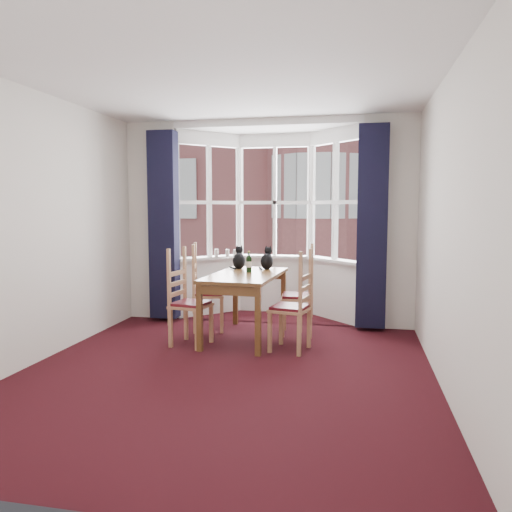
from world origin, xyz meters
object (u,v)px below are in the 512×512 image
(chair_left_far, at_px, (202,294))
(wine_bottle, at_px, (249,263))
(dining_table, at_px, (245,282))
(candle_tall, at_px, (216,253))
(chair_left_near, at_px, (184,305))
(candle_short, at_px, (227,253))
(chair_right_near, at_px, (298,310))
(chair_right_far, at_px, (305,297))
(candle_extra, at_px, (235,253))
(cat_right, at_px, (267,260))
(cat_left, at_px, (239,260))

(chair_left_far, distance_m, wine_bottle, 0.81)
(dining_table, relative_size, candle_tall, 13.07)
(chair_left_near, relative_size, chair_left_far, 1.00)
(chair_left_near, height_order, candle_short, candle_short)
(chair_left_far, bearing_deg, chair_right_near, -27.73)
(chair_left_far, relative_size, chair_right_far, 1.00)
(wine_bottle, distance_m, candle_extra, 1.25)
(chair_left_far, height_order, cat_right, cat_right)
(chair_left_near, xyz_separation_m, candle_extra, (0.19, 1.70, 0.45))
(chair_left_far, height_order, cat_left, cat_left)
(candle_tall, height_order, candle_short, same)
(chair_left_far, relative_size, wine_bottle, 3.46)
(chair_right_near, distance_m, cat_left, 1.34)
(chair_left_near, xyz_separation_m, cat_right, (0.82, 0.90, 0.45))
(chair_left_near, height_order, cat_right, cat_right)
(candle_short, bearing_deg, chair_right_far, -36.79)
(chair_left_far, bearing_deg, wine_bottle, -12.28)
(chair_left_near, distance_m, candle_extra, 1.77)
(cat_left, bearing_deg, candle_tall, 124.60)
(dining_table, distance_m, chair_right_far, 0.80)
(candle_short, height_order, candle_extra, candle_short)
(candle_tall, bearing_deg, chair_right_near, -49.66)
(candle_tall, bearing_deg, chair_left_near, -87.19)
(candle_short, bearing_deg, dining_table, -66.22)
(cat_right, distance_m, candle_extra, 1.02)
(dining_table, bearing_deg, chair_left_far, 156.55)
(dining_table, distance_m, cat_right, 0.56)
(dining_table, height_order, chair_left_near, chair_left_near)
(dining_table, relative_size, cat_right, 4.75)
(wine_bottle, height_order, candle_tall, wine_bottle)
(cat_right, height_order, wine_bottle, cat_right)
(chair_right_near, xyz_separation_m, candle_extra, (-1.14, 1.72, 0.45))
(chair_left_near, xyz_separation_m, wine_bottle, (0.66, 0.55, 0.44))
(candle_short, bearing_deg, chair_right_near, -53.55)
(chair_right_near, distance_m, candle_extra, 2.11)
(chair_right_near, bearing_deg, cat_right, 119.37)
(chair_left_far, relative_size, chair_right_near, 1.00)
(chair_right_far, relative_size, cat_right, 2.94)
(dining_table, height_order, chair_right_near, chair_right_near)
(chair_right_far, xyz_separation_m, cat_right, (-0.51, 0.15, 0.45))
(dining_table, bearing_deg, cat_left, 112.11)
(chair_left_near, distance_m, cat_right, 1.30)
(dining_table, xyz_separation_m, wine_bottle, (0.01, 0.14, 0.21))
(dining_table, bearing_deg, candle_extra, 109.17)
(chair_left_near, distance_m, candle_tall, 1.72)
(chair_left_far, bearing_deg, dining_table, -23.45)
(chair_left_near, bearing_deg, dining_table, 32.42)
(chair_right_far, height_order, cat_left, cat_left)
(candle_extra, bearing_deg, wine_bottle, -68.13)
(chair_left_near, bearing_deg, cat_left, 62.95)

